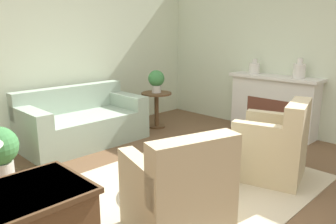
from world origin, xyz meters
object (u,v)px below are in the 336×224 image
(couch, at_px, (82,123))
(vase_mantel_near, at_px, (254,68))
(vase_mantel_far, at_px, (299,70))
(armchair_right, at_px, (274,148))
(side_table, at_px, (157,104))
(potted_plant_on_side_table, at_px, (156,80))
(armchair_left, at_px, (178,196))
(ottoman_table, at_px, (188,163))

(couch, bearing_deg, vase_mantel_near, -29.80)
(vase_mantel_far, bearing_deg, armchair_right, -163.36)
(couch, bearing_deg, side_table, -7.39)
(side_table, height_order, potted_plant_on_side_table, potted_plant_on_side_table)
(side_table, relative_size, potted_plant_on_side_table, 1.59)
(armchair_left, bearing_deg, potted_plant_on_side_table, 50.20)
(side_table, height_order, vase_mantel_far, vase_mantel_far)
(vase_mantel_far, bearing_deg, armchair_left, -171.63)
(armchair_right, xyz_separation_m, vase_mantel_far, (1.64, 0.49, 0.77))
(side_table, distance_m, vase_mantel_far, 2.51)
(vase_mantel_far, height_order, potted_plant_on_side_table, vase_mantel_far)
(side_table, bearing_deg, armchair_right, -100.38)
(ottoman_table, height_order, vase_mantel_far, vase_mantel_far)
(armchair_right, height_order, potted_plant_on_side_table, potted_plant_on_side_table)
(armchair_left, xyz_separation_m, side_table, (2.17, 2.60, 0.07))
(armchair_left, xyz_separation_m, armchair_right, (1.69, 0.00, 0.00))
(armchair_right, height_order, side_table, armchair_right)
(armchair_left, height_order, ottoman_table, armchair_left)
(couch, bearing_deg, vase_mantel_far, -41.43)
(vase_mantel_far, bearing_deg, vase_mantel_near, 90.00)
(armchair_right, relative_size, potted_plant_on_side_table, 2.33)
(ottoman_table, xyz_separation_m, potted_plant_on_side_table, (1.41, 2.03, 0.61))
(vase_mantel_near, bearing_deg, ottoman_table, -164.21)
(couch, bearing_deg, potted_plant_on_side_table, -7.39)
(vase_mantel_far, bearing_deg, potted_plant_on_side_table, 118.81)
(couch, height_order, armchair_right, armchair_right)
(side_table, bearing_deg, potted_plant_on_side_table, 0.00)
(couch, height_order, vase_mantel_far, vase_mantel_far)
(ottoman_table, bearing_deg, vase_mantel_far, -1.79)
(vase_mantel_near, xyz_separation_m, potted_plant_on_side_table, (-1.16, 1.30, -0.23))
(armchair_right, relative_size, ottoman_table, 1.11)
(armchair_right, bearing_deg, potted_plant_on_side_table, 79.62)
(vase_mantel_near, xyz_separation_m, vase_mantel_far, (-0.00, -0.81, 0.02))
(couch, xyz_separation_m, armchair_left, (-0.72, -2.79, 0.05))
(side_table, bearing_deg, armchair_left, -129.80)
(ottoman_table, xyz_separation_m, side_table, (1.41, 2.03, 0.16))
(vase_mantel_near, bearing_deg, vase_mantel_far, -90.00)
(couch, xyz_separation_m, vase_mantel_far, (2.60, -2.30, 0.82))
(armchair_left, distance_m, ottoman_table, 0.95)
(armchair_left, bearing_deg, ottoman_table, 36.95)
(vase_mantel_near, relative_size, potted_plant_on_side_table, 0.63)
(ottoman_table, height_order, side_table, side_table)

